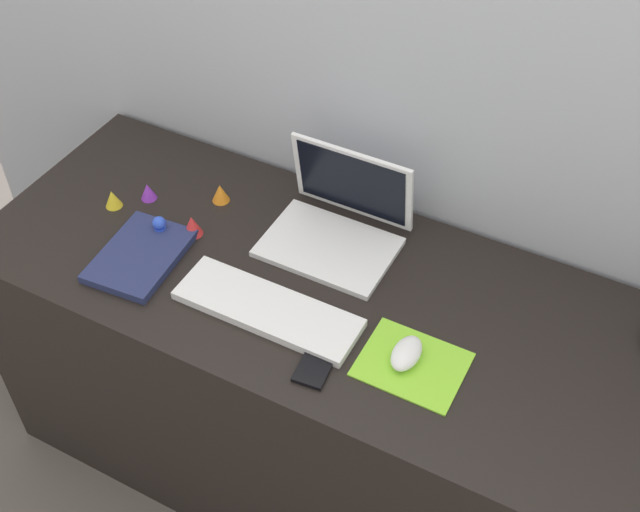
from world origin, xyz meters
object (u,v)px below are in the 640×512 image
object	(u,v)px
notebook_pad	(140,256)
toy_figurine_red	(192,225)
toy_figurine_blue	(160,226)
keyboard	(268,309)
toy_figurine_purple	(148,191)
toy_figurine_orange	(220,193)
toy_figurine_yellow	(113,198)
laptop	(339,218)
mouse	(406,353)
cell_phone	(318,361)

from	to	relation	value
notebook_pad	toy_figurine_red	bearing A→B (deg)	60.72
notebook_pad	toy_figurine_blue	distance (m)	0.09
keyboard	toy_figurine_purple	size ratio (longest dim) A/B	9.30
notebook_pad	toy_figurine_orange	bearing A→B (deg)	74.33
toy_figurine_yellow	laptop	bearing A→B (deg)	16.83
laptop	mouse	size ratio (longest dim) A/B	3.12
keyboard	mouse	distance (m)	0.31
mouse	toy_figurine_red	distance (m)	0.61
toy_figurine_blue	notebook_pad	bearing A→B (deg)	-85.98
cell_phone	toy_figurine_red	size ratio (longest dim) A/B	2.46
notebook_pad	keyboard	bearing A→B (deg)	-5.32
notebook_pad	toy_figurine_blue	bearing A→B (deg)	89.44
toy_figurine_purple	toy_figurine_blue	world-z (taller)	toy_figurine_blue
toy_figurine_yellow	toy_figurine_orange	xyz separation A→B (m)	(0.22, 0.14, 0.00)
toy_figurine_blue	cell_phone	bearing A→B (deg)	-17.85
toy_figurine_purple	toy_figurine_yellow	bearing A→B (deg)	-132.95
keyboard	toy_figurine_blue	distance (m)	0.36
cell_phone	toy_figurine_red	world-z (taller)	toy_figurine_red
cell_phone	toy_figurine_red	xyz separation A→B (m)	(-0.44, 0.20, 0.02)
mouse	toy_figurine_purple	distance (m)	0.78
toy_figurine_blue	toy_figurine_red	distance (m)	0.08
toy_figurine_orange	toy_figurine_yellow	bearing A→B (deg)	-147.72
toy_figurine_purple	toy_figurine_red	bearing A→B (deg)	-18.20
toy_figurine_orange	toy_figurine_blue	size ratio (longest dim) A/B	0.90
laptop	toy_figurine_yellow	xyz separation A→B (m)	(-0.53, -0.16, -0.03)
mouse	notebook_pad	size ratio (longest dim) A/B	0.40
keyboard	cell_phone	bearing A→B (deg)	-23.96
keyboard	mouse	world-z (taller)	mouse
toy_figurine_blue	toy_figurine_red	bearing A→B (deg)	31.30
cell_phone	toy_figurine_blue	world-z (taller)	toy_figurine_blue
notebook_pad	toy_figurine_purple	distance (m)	0.21
laptop	toy_figurine_purple	distance (m)	0.49
toy_figurine_blue	toy_figurine_red	xyz separation A→B (m)	(0.06, 0.04, -0.00)
toy_figurine_orange	toy_figurine_blue	distance (m)	0.18
cell_phone	toy_figurine_yellow	xyz separation A→B (m)	(-0.67, 0.19, 0.02)
mouse	toy_figurine_purple	size ratio (longest dim) A/B	2.18
laptop	cell_phone	distance (m)	0.38
cell_phone	toy_figurine_purple	xyz separation A→B (m)	(-0.61, 0.26, 0.02)
notebook_pad	toy_figurine_yellow	distance (m)	0.21
mouse	toy_figurine_orange	xyz separation A→B (m)	(-0.60, 0.24, 0.00)
mouse	toy_figurine_orange	distance (m)	0.65
laptop	keyboard	bearing A→B (deg)	-95.07
mouse	notebook_pad	distance (m)	0.65
keyboard	notebook_pad	xyz separation A→B (m)	(-0.34, 0.00, 0.00)
mouse	toy_figurine_orange	size ratio (longest dim) A/B	1.99
laptop	cell_phone	size ratio (longest dim) A/B	2.34
toy_figurine_purple	toy_figurine_orange	xyz separation A→B (m)	(0.16, 0.08, 0.00)
laptop	mouse	bearing A→B (deg)	-42.76
cell_phone	toy_figurine_orange	xyz separation A→B (m)	(-0.45, 0.33, 0.02)
toy_figurine_purple	toy_figurine_blue	size ratio (longest dim) A/B	0.82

